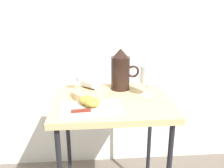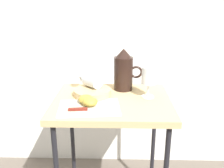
# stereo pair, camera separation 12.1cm
# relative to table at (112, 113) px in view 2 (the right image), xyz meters

# --- Properties ---
(curtain_drape) EXTENTS (2.40, 0.03, 2.03)m
(curtain_drape) POSITION_rel_table_xyz_m (0.00, 0.55, 0.36)
(curtain_drape) COLOR white
(curtain_drape) RESTS_ON ground_plane
(table) EXTENTS (0.58, 0.47, 0.73)m
(table) POSITION_rel_table_xyz_m (0.00, 0.00, 0.00)
(table) COLOR tan
(table) RESTS_ON ground_plane
(linen_napkin) EXTENTS (0.29, 0.22, 0.00)m
(linen_napkin) POSITION_rel_table_xyz_m (-0.10, -0.11, 0.08)
(linen_napkin) COLOR beige
(linen_napkin) RESTS_ON table
(basket_tray) EXTENTS (0.19, 0.19, 0.03)m
(basket_tray) POSITION_rel_table_xyz_m (-0.10, 0.05, 0.09)
(basket_tray) COLOR tan
(basket_tray) RESTS_ON table
(pitcher) EXTENTS (0.15, 0.10, 0.23)m
(pitcher) POSITION_rel_table_xyz_m (0.06, 0.15, 0.17)
(pitcher) COLOR black
(pitcher) RESTS_ON table
(wine_glass_upright) EXTENTS (0.07, 0.07, 0.16)m
(wine_glass_upright) POSITION_rel_table_xyz_m (0.18, 0.03, 0.18)
(wine_glass_upright) COLOR silver
(wine_glass_upright) RESTS_ON table
(wine_glass_tipped_near) EXTENTS (0.16, 0.15, 0.07)m
(wine_glass_tipped_near) POSITION_rel_table_xyz_m (-0.11, 0.08, 0.15)
(wine_glass_tipped_near) COLOR silver
(wine_glass_tipped_near) RESTS_ON basket_tray
(apple_half_left) EXTENTS (0.07, 0.07, 0.04)m
(apple_half_left) POSITION_rel_table_xyz_m (-0.12, -0.06, 0.10)
(apple_half_left) COLOR #B29938
(apple_half_left) RESTS_ON linen_napkin
(apple_half_right) EXTENTS (0.07, 0.07, 0.04)m
(apple_half_right) POSITION_rel_table_xyz_m (-0.10, -0.09, 0.10)
(apple_half_right) COLOR #B29938
(apple_half_right) RESTS_ON linen_napkin
(knife) EXTENTS (0.22, 0.04, 0.01)m
(knife) POSITION_rel_table_xyz_m (-0.11, -0.14, 0.08)
(knife) COLOR silver
(knife) RESTS_ON linen_napkin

